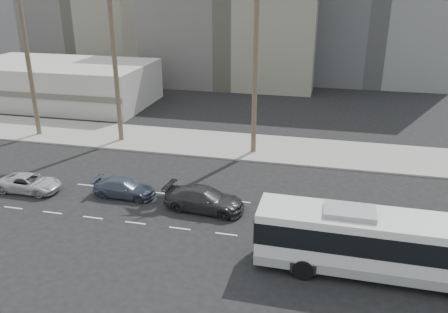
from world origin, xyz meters
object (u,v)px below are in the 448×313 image
(city_bus, at_px, (379,242))
(car_b, at_px, (124,188))
(car_c, at_px, (30,183))
(car_a, at_px, (204,199))

(city_bus, distance_m, car_b, 17.88)
(city_bus, relative_size, car_c, 2.78)
(city_bus, distance_m, car_c, 24.60)
(car_a, bearing_deg, car_c, 95.59)
(city_bus, bearing_deg, car_a, 156.53)
(car_a, height_order, car_b, car_a)
(car_a, distance_m, car_c, 13.28)
(car_b, relative_size, car_c, 0.98)
(car_b, bearing_deg, car_a, -95.78)
(car_b, xyz_separation_m, car_c, (-7.15, -0.83, -0.02))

